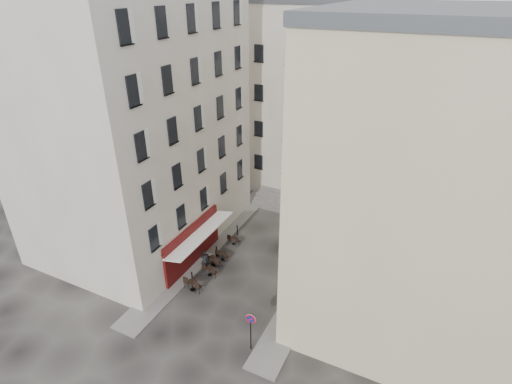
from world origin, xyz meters
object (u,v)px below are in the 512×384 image
Objects in this scene: no_parking_sign at (251,325)px; bistro_table_a at (193,284)px; bistro_table_b at (210,270)px; pedestrian at (205,260)px.

no_parking_sign is 6.85m from bistro_table_a.
bistro_table_b is at bearing 83.09° from bistro_table_a.
bistro_table_b is at bearing 129.88° from pedestrian.
bistro_table_a reaches higher than bistro_table_b.
pedestrian is at bearing 101.11° from bistro_table_a.
pedestrian is (-6.50, 5.19, -1.08)m from no_parking_sign.
bistro_table_a is at bearing -96.91° from bistro_table_b.
no_parking_sign is 8.39m from pedestrian.
bistro_table_a is 2.39m from pedestrian.
bistro_table_a is 1.93m from bistro_table_b.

